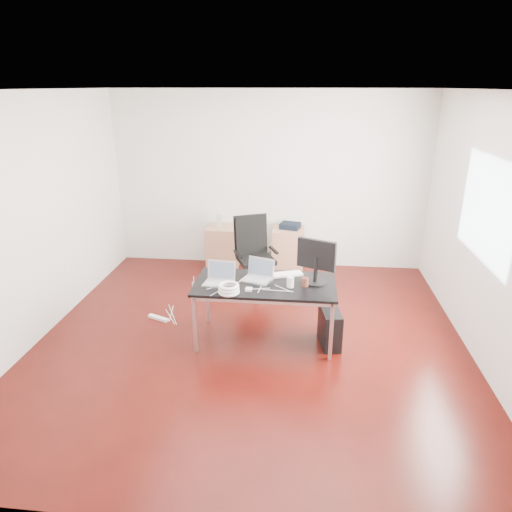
# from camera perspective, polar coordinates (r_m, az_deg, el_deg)

# --- Properties ---
(room_shell) EXTENTS (5.00, 5.00, 5.00)m
(room_shell) POSITION_cam_1_polar(r_m,az_deg,el_deg) (4.96, -0.24, 3.76)
(room_shell) COLOR #360906
(room_shell) RESTS_ON ground
(desk) EXTENTS (1.60, 0.80, 0.73)m
(desk) POSITION_cam_1_polar(r_m,az_deg,el_deg) (5.21, 1.14, -3.95)
(desk) COLOR black
(desk) RESTS_ON ground
(office_chair) EXTENTS (0.63, 0.65, 1.08)m
(office_chair) POSITION_cam_1_polar(r_m,az_deg,el_deg) (6.55, -0.25, 0.64)
(office_chair) COLOR black
(office_chair) RESTS_ON ground
(filing_cabinet_left) EXTENTS (0.50, 0.50, 0.70)m
(filing_cabinet_left) POSITION_cam_1_polar(r_m,az_deg,el_deg) (7.49, -4.11, 1.11)
(filing_cabinet_left) COLOR #A86F54
(filing_cabinet_left) RESTS_ON ground
(filing_cabinet_right) EXTENTS (0.50, 0.50, 0.70)m
(filing_cabinet_right) POSITION_cam_1_polar(r_m,az_deg,el_deg) (7.39, 4.01, 0.82)
(filing_cabinet_right) COLOR #A86F54
(filing_cabinet_right) RESTS_ON ground
(pc_tower) EXTENTS (0.27, 0.48, 0.44)m
(pc_tower) POSITION_cam_1_polar(r_m,az_deg,el_deg) (5.39, 9.20, -8.77)
(pc_tower) COLOR black
(pc_tower) RESTS_ON ground
(wastebasket) EXTENTS (0.28, 0.28, 0.28)m
(wastebasket) POSITION_cam_1_polar(r_m,az_deg,el_deg) (7.47, 2.53, -0.63)
(wastebasket) COLOR black
(wastebasket) RESTS_ON ground
(power_strip) EXTENTS (0.30, 0.17, 0.04)m
(power_strip) POSITION_cam_1_polar(r_m,az_deg,el_deg) (6.08, -12.10, -7.59)
(power_strip) COLOR white
(power_strip) RESTS_ON ground
(laptop_left) EXTENTS (0.36, 0.29, 0.23)m
(laptop_left) POSITION_cam_1_polar(r_m,az_deg,el_deg) (5.20, -4.56, -2.77)
(laptop_left) COLOR silver
(laptop_left) RESTS_ON desk
(laptop_right) EXTENTS (0.40, 0.35, 0.23)m
(laptop_right) POSITION_cam_1_polar(r_m,az_deg,el_deg) (5.27, 0.31, -2.37)
(laptop_right) COLOR silver
(laptop_right) RESTS_ON desk
(monitor) EXTENTS (0.43, 0.26, 0.51)m
(monitor) POSITION_cam_1_polar(r_m,az_deg,el_deg) (5.15, 7.54, -0.39)
(monitor) COLOR black
(monitor) RESTS_ON desk
(keyboard) EXTENTS (0.46, 0.28, 0.02)m
(keyboard) POSITION_cam_1_polar(r_m,az_deg,el_deg) (5.40, 3.49, -2.33)
(keyboard) COLOR white
(keyboard) RESTS_ON desk
(cup_white) EXTENTS (0.10, 0.10, 0.12)m
(cup_white) POSITION_cam_1_polar(r_m,az_deg,el_deg) (5.08, 4.31, -3.26)
(cup_white) COLOR white
(cup_white) RESTS_ON desk
(cup_brown) EXTENTS (0.09, 0.09, 0.10)m
(cup_brown) POSITION_cam_1_polar(r_m,az_deg,el_deg) (5.13, 6.16, -3.24)
(cup_brown) COLOR brown
(cup_brown) RESTS_ON desk
(cable_coil) EXTENTS (0.24, 0.24, 0.11)m
(cable_coil) POSITION_cam_1_polar(r_m,az_deg,el_deg) (4.93, -3.42, -4.11)
(cable_coil) COLOR white
(cable_coil) RESTS_ON desk
(power_adapter) EXTENTS (0.07, 0.07, 0.03)m
(power_adapter) POSITION_cam_1_polar(r_m,az_deg,el_deg) (5.00, -0.91, -4.19)
(power_adapter) COLOR white
(power_adapter) RESTS_ON desk
(speaker) EXTENTS (0.10, 0.09, 0.18)m
(speaker) POSITION_cam_1_polar(r_m,az_deg,el_deg) (7.40, -4.64, 4.41)
(speaker) COLOR #9E9E9E
(speaker) RESTS_ON filing_cabinet_left
(navy_garment) EXTENTS (0.35, 0.31, 0.09)m
(navy_garment) POSITION_cam_1_polar(r_m,az_deg,el_deg) (7.28, 4.29, 3.79)
(navy_garment) COLOR black
(navy_garment) RESTS_ON filing_cabinet_right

